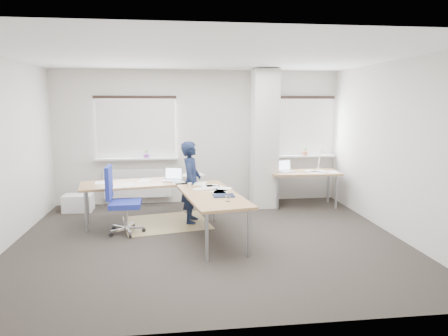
{
  "coord_description": "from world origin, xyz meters",
  "views": [
    {
      "loc": [
        -0.49,
        -5.97,
        2.14
      ],
      "look_at": [
        0.34,
        0.9,
        0.99
      ],
      "focal_mm": 32.0,
      "sensor_mm": 36.0,
      "label": 1
    }
  ],
  "objects": [
    {
      "name": "desk_side",
      "position": [
        2.13,
        1.85,
        0.69
      ],
      "size": [
        1.44,
        0.78,
        1.22
      ],
      "rotation": [
        0.0,
        0.0,
        -0.06
      ],
      "color": "brown",
      "rests_on": "ground"
    },
    {
      "name": "task_chair",
      "position": [
        -1.37,
        0.5,
        0.31
      ],
      "size": [
        0.61,
        0.6,
        1.13
      ],
      "rotation": [
        0.0,
        0.0,
        0.01
      ],
      "color": "navy",
      "rests_on": "ground"
    },
    {
      "name": "room_shell",
      "position": [
        0.18,
        0.45,
        1.75
      ],
      "size": [
        6.04,
        5.04,
        2.82
      ],
      "color": "beige",
      "rests_on": "ground"
    },
    {
      "name": "person",
      "position": [
        -0.23,
        1.01,
        0.73
      ],
      "size": [
        0.42,
        0.58,
        1.46
      ],
      "primitive_type": "imported",
      "rotation": [
        0.0,
        0.0,
        1.42
      ],
      "color": "black",
      "rests_on": "ground"
    },
    {
      "name": "desk_main",
      "position": [
        -0.51,
        0.63,
        0.69
      ],
      "size": [
        2.82,
        2.63,
        0.96
      ],
      "rotation": [
        0.0,
        0.0,
        0.17
      ],
      "color": "brown",
      "rests_on": "ground"
    },
    {
      "name": "ground",
      "position": [
        0.0,
        0.0,
        0.0
      ],
      "size": [
        6.0,
        6.0,
        0.0
      ],
      "primitive_type": "plane",
      "color": "#2A2522",
      "rests_on": "ground"
    },
    {
      "name": "white_crate",
      "position": [
        -2.44,
        2.01,
        0.17
      ],
      "size": [
        0.56,
        0.4,
        0.33
      ],
      "primitive_type": "cube",
      "rotation": [
        0.0,
        0.0,
        -0.03
      ],
      "color": "white",
      "rests_on": "ground"
    },
    {
      "name": "floor_mat",
      "position": [
        -0.69,
        1.0,
        0.0
      ],
      "size": [
        1.67,
        1.49,
        0.01
      ],
      "primitive_type": "cube",
      "rotation": [
        0.0,
        0.0,
        0.2
      ],
      "color": "#8F7C4E",
      "rests_on": "ground"
    }
  ]
}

